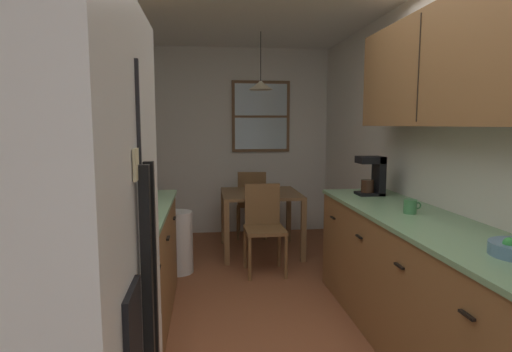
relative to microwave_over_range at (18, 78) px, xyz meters
name	(u,v)px	position (x,y,z in m)	size (l,w,h in m)	color
ground_plane	(259,312)	(1.11, 1.53, -1.68)	(12.00, 12.00, 0.00)	brown
wall_left	(78,157)	(-0.24, 1.53, -0.41)	(0.10, 9.00, 2.55)	silver
wall_right	(423,154)	(2.46, 1.53, -0.41)	(0.10, 9.00, 2.55)	silver
wall_back	(235,142)	(1.11, 4.18, -0.41)	(4.40, 0.10, 2.55)	silver
microwave_over_range	(18,78)	(0.00, 0.00, 0.00)	(0.39, 0.59, 0.33)	silver
counter_left	(125,273)	(0.11, 1.30, -1.23)	(0.64, 1.97, 0.90)	olive
upper_cabinets_left	(93,71)	(-0.03, 1.25, 0.18)	(0.33, 2.05, 0.65)	olive
counter_right	(447,304)	(2.11, 0.53, -1.23)	(0.64, 3.20, 0.90)	olive
upper_cabinets_right	(491,57)	(2.25, 0.48, 0.19)	(0.33, 2.88, 0.76)	olive
dining_table	(261,201)	(1.33, 3.13, -1.07)	(0.90, 0.89, 0.72)	brown
dining_chair_near	(264,224)	(1.28, 2.48, -1.18)	(0.41, 0.41, 0.90)	brown
dining_chair_far	(252,201)	(1.31, 3.78, -1.18)	(0.44, 0.44, 0.90)	brown
pendant_light	(261,85)	(1.33, 3.13, 0.28)	(0.28, 0.28, 0.64)	black
back_window	(261,117)	(1.47, 4.10, -0.06)	(0.80, 0.05, 0.97)	brown
trash_bin	(178,242)	(0.41, 2.54, -1.37)	(0.30, 0.30, 0.64)	white
storage_canister	(93,226)	(0.11, 0.53, -0.70)	(0.10, 0.10, 0.17)	#265999
dish_towel	(159,346)	(0.47, 0.16, -1.18)	(0.02, 0.16, 0.24)	white
coffee_maker	(374,175)	(2.15, 1.78, -0.61)	(0.22, 0.18, 0.34)	black
mug_by_coffeemaker	(410,206)	(2.10, 1.00, -0.73)	(0.13, 0.09, 0.10)	#3F7F4C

